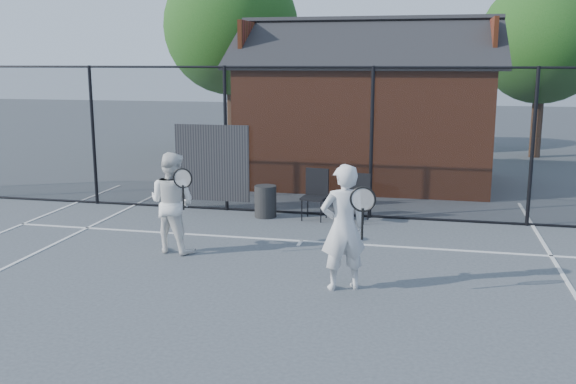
% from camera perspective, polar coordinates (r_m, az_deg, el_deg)
% --- Properties ---
extents(ground, '(80.00, 80.00, 0.00)m').
position_cam_1_polar(ground, '(8.46, -2.83, -9.85)').
color(ground, '#42484B').
rests_on(ground, ground).
extents(court_lines, '(11.02, 18.00, 0.01)m').
position_cam_1_polar(court_lines, '(7.29, -5.64, -13.48)').
color(court_lines, silver).
rests_on(court_lines, ground).
extents(fence, '(22.04, 3.00, 3.00)m').
position_cam_1_polar(fence, '(12.92, 1.63, 4.27)').
color(fence, black).
rests_on(fence, ground).
extents(clubhouse, '(6.50, 4.36, 4.19)m').
position_cam_1_polar(clubhouse, '(16.73, 6.96, 6.40)').
color(clubhouse, brown).
rests_on(clubhouse, ground).
extents(tree_left, '(4.48, 4.48, 6.44)m').
position_cam_1_polar(tree_left, '(22.13, -5.08, 14.37)').
color(tree_left, '#351F15').
rests_on(tree_left, ground).
extents(tree_right, '(3.97, 3.97, 5.70)m').
position_cam_1_polar(tree_right, '(22.36, 21.71, 12.35)').
color(tree_right, '#351F15').
rests_on(tree_right, ground).
extents(player_front, '(0.84, 0.69, 1.75)m').
position_cam_1_polar(player_front, '(8.74, 4.94, -3.13)').
color(player_front, silver).
rests_on(player_front, ground).
extents(player_back, '(0.95, 0.78, 1.65)m').
position_cam_1_polar(player_back, '(10.62, -10.27, -0.90)').
color(player_back, white).
rests_on(player_back, ground).
extents(chair_left, '(0.52, 0.54, 0.97)m').
position_cam_1_polar(chair_left, '(12.65, 2.35, -0.31)').
color(chair_left, black).
rests_on(chair_left, ground).
extents(chair_right, '(0.50, 0.52, 0.91)m').
position_cam_1_polar(chair_right, '(12.54, 6.16, -0.62)').
color(chair_right, black).
rests_on(chair_right, ground).
extents(waste_bin, '(0.53, 0.53, 0.64)m').
position_cam_1_polar(waste_bin, '(12.89, -2.02, -0.84)').
color(waste_bin, black).
rests_on(waste_bin, ground).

